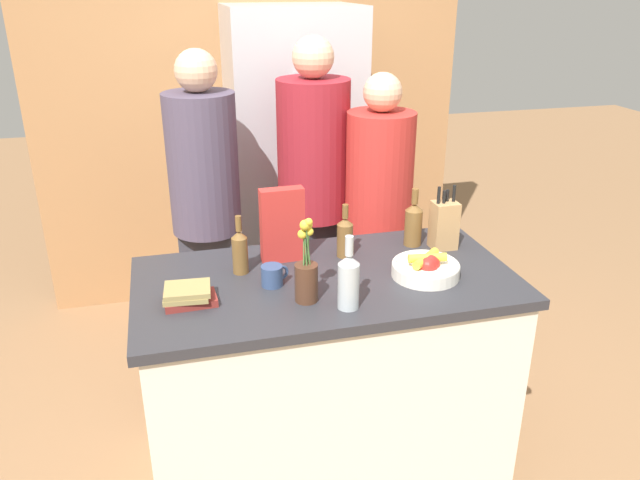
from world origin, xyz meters
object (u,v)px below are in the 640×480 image
(refrigerator, at_px, (294,168))
(knife_block, at_px, (444,225))
(bottle_vinegar, at_px, (413,223))
(bottle_wine, at_px, (345,236))
(person_in_blue, at_px, (314,190))
(bottle_oil, at_px, (240,251))
(fruit_bowl, at_px, (426,267))
(person_in_red_tee, at_px, (378,214))
(person_at_sink, at_px, (206,204))
(flower_vase, at_px, (306,274))
(book_stack, at_px, (188,295))
(coffee_mug, at_px, (273,275))
(bottle_water, at_px, (349,280))
(cereal_box, at_px, (282,225))

(refrigerator, height_order, knife_block, refrigerator)
(bottle_vinegar, bearing_deg, bottle_wine, -172.49)
(bottle_wine, bearing_deg, person_in_blue, 86.69)
(bottle_oil, bearing_deg, bottle_wine, 6.38)
(refrigerator, bearing_deg, fruit_bowl, -83.08)
(bottle_oil, xyz_separation_m, person_in_red_tee, (0.78, 0.56, -0.12))
(bottle_oil, height_order, person_in_red_tee, person_in_red_tee)
(fruit_bowl, height_order, person_in_blue, person_in_blue)
(refrigerator, xyz_separation_m, person_at_sink, (-0.58, -0.61, 0.03))
(fruit_bowl, bearing_deg, bottle_vinegar, 77.48)
(fruit_bowl, bearing_deg, knife_block, 53.24)
(bottle_wine, xyz_separation_m, person_at_sink, (-0.52, 0.69, -0.05))
(flower_vase, bearing_deg, bottle_vinegar, 34.03)
(refrigerator, relative_size, person_in_blue, 1.06)
(book_stack, distance_m, person_in_red_tee, 1.26)
(knife_block, distance_m, flower_vase, 0.76)
(coffee_mug, relative_size, bottle_wine, 0.49)
(knife_block, bearing_deg, person_at_sink, 143.41)
(bottle_vinegar, relative_size, person_at_sink, 0.15)
(flower_vase, bearing_deg, bottle_wine, 54.24)
(bottle_wine, bearing_deg, knife_block, -2.75)
(refrigerator, relative_size, bottle_vinegar, 7.27)
(coffee_mug, bearing_deg, flower_vase, -57.30)
(coffee_mug, bearing_deg, bottle_vinegar, 19.36)
(fruit_bowl, bearing_deg, refrigerator, 96.92)
(fruit_bowl, relative_size, knife_block, 0.95)
(flower_vase, relative_size, bottle_water, 1.18)
(refrigerator, xyz_separation_m, flower_vase, (-0.31, -1.65, 0.09))
(fruit_bowl, xyz_separation_m, person_in_blue, (-0.21, 0.98, 0.02))
(book_stack, distance_m, bottle_vinegar, 1.04)
(refrigerator, distance_m, person_in_blue, 0.60)
(flower_vase, height_order, bottle_vinegar, flower_vase)
(cereal_box, xyz_separation_m, person_in_red_tee, (0.59, 0.48, -0.18))
(knife_block, bearing_deg, bottle_vinegar, 150.93)
(knife_block, height_order, person_in_blue, person_in_blue)
(bottle_oil, bearing_deg, fruit_bowl, -17.16)
(refrigerator, relative_size, person_in_red_tee, 1.17)
(flower_vase, xyz_separation_m, bottle_water, (0.13, -0.09, 0.00))
(knife_block, relative_size, bottle_vinegar, 1.09)
(bottle_oil, relative_size, person_at_sink, 0.14)
(cereal_box, bearing_deg, refrigerator, 75.76)
(coffee_mug, height_order, person_in_red_tee, person_in_red_tee)
(bottle_water, bearing_deg, coffee_mug, 133.69)
(knife_block, relative_size, person_in_red_tee, 0.18)
(flower_vase, distance_m, cereal_box, 0.37)
(fruit_bowl, distance_m, flower_vase, 0.51)
(cereal_box, relative_size, person_in_red_tee, 0.19)
(flower_vase, distance_m, bottle_vinegar, 0.69)
(fruit_bowl, relative_size, cereal_box, 0.85)
(flower_vase, bearing_deg, cereal_box, 92.10)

